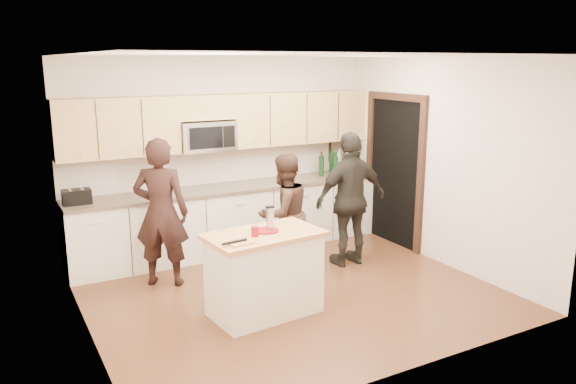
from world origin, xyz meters
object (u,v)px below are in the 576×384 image
toaster (77,197)px  woman_right (351,199)px  island (264,273)px  woman_center (284,214)px  woman_left (161,213)px

toaster → woman_right: woman_right is taller
island → woman_right: woman_right is taller
toaster → woman_center: 2.54m
island → woman_left: (-0.70, 1.32, 0.44)m
woman_left → woman_center: 1.51m
toaster → woman_right: (3.20, -1.22, -0.15)m
woman_left → island: bearing=149.8°
woman_left → woman_right: 2.43m
woman_center → woman_right: (0.91, -0.16, 0.12)m
woman_right → toaster: bearing=-20.5°
island → woman_center: 1.28m
woman_center → toaster: bearing=-34.9°
toaster → woman_left: woman_left is taller
woman_right → woman_left: bearing=-11.7°
toaster → island: bearing=-53.2°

